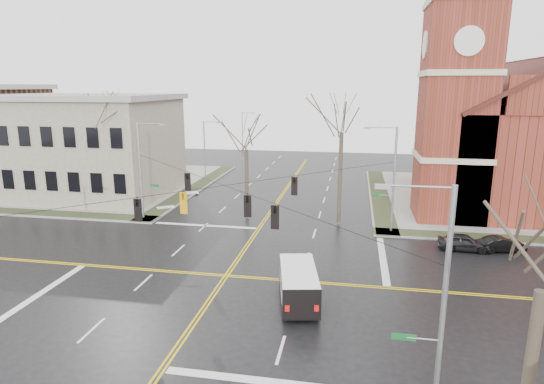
% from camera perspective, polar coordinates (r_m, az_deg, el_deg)
% --- Properties ---
extents(ground, '(120.00, 120.00, 0.00)m').
position_cam_1_polar(ground, '(31.10, -5.74, -10.41)').
color(ground, black).
rests_on(ground, ground).
extents(sidewalks, '(80.00, 80.00, 0.17)m').
position_cam_1_polar(sidewalks, '(31.07, -5.74, -10.28)').
color(sidewalks, gray).
rests_on(sidewalks, ground).
extents(road_markings, '(100.00, 100.00, 0.01)m').
position_cam_1_polar(road_markings, '(31.10, -5.74, -10.40)').
color(road_markings, gold).
rests_on(road_markings, ground).
extents(church, '(24.28, 27.48, 27.50)m').
position_cam_1_polar(church, '(54.87, 28.26, 7.47)').
color(church, maroon).
rests_on(church, ground).
extents(civic_building_a, '(18.00, 14.00, 11.00)m').
position_cam_1_polar(civic_building_a, '(56.53, -22.02, 5.20)').
color(civic_building_a, gray).
rests_on(civic_building_a, ground).
extents(signal_pole_ne, '(2.75, 0.22, 9.00)m').
position_cam_1_polar(signal_pole_ne, '(39.68, 14.82, 1.90)').
color(signal_pole_ne, gray).
rests_on(signal_pole_ne, ground).
extents(signal_pole_nw, '(2.75, 0.22, 9.00)m').
position_cam_1_polar(signal_pole_nw, '(44.07, -16.00, 2.92)').
color(signal_pole_nw, gray).
rests_on(signal_pole_nw, ground).
extents(signal_pole_se, '(2.75, 0.22, 9.00)m').
position_cam_1_polar(signal_pole_se, '(17.81, 20.23, -12.46)').
color(signal_pole_se, gray).
rests_on(signal_pole_se, ground).
extents(span_wires, '(23.02, 23.02, 0.03)m').
position_cam_1_polar(span_wires, '(29.19, -6.01, 0.82)').
color(span_wires, black).
rests_on(span_wires, ground).
extents(traffic_signals, '(8.21, 8.26, 1.30)m').
position_cam_1_polar(traffic_signals, '(28.74, -6.35, -0.92)').
color(traffic_signals, black).
rests_on(traffic_signals, ground).
extents(streetlight_north_a, '(2.30, 0.20, 8.00)m').
position_cam_1_polar(streetlight_north_a, '(58.97, -8.33, 5.30)').
color(streetlight_north_a, gray).
rests_on(streetlight_north_a, ground).
extents(streetlight_north_b, '(2.30, 0.20, 8.00)m').
position_cam_1_polar(streetlight_north_b, '(78.05, -3.64, 7.31)').
color(streetlight_north_b, gray).
rests_on(streetlight_north_b, ground).
extents(cargo_van, '(3.05, 5.63, 2.03)m').
position_cam_1_polar(cargo_van, '(27.23, 3.31, -11.16)').
color(cargo_van, white).
rests_on(cargo_van, ground).
extents(parked_car_a, '(3.91, 1.70, 1.31)m').
position_cam_1_polar(parked_car_a, '(38.22, 22.92, -5.81)').
color(parked_car_a, black).
rests_on(parked_car_a, ground).
extents(parked_car_b, '(3.72, 2.06, 1.16)m').
position_cam_1_polar(parked_car_b, '(39.19, 26.83, -5.87)').
color(parked_car_b, black).
rests_on(parked_car_b, ground).
extents(tree_nw_far, '(4.00, 4.00, 12.77)m').
position_cam_1_polar(tree_nw_far, '(47.82, -19.33, 8.63)').
color(tree_nw_far, '#3E3327').
rests_on(tree_nw_far, ground).
extents(tree_nw_near, '(4.00, 4.00, 9.68)m').
position_cam_1_polar(tree_nw_near, '(42.50, -3.25, 5.88)').
color(tree_nw_near, '#3E3327').
rests_on(tree_nw_near, ground).
extents(tree_ne, '(4.00, 4.00, 12.42)m').
position_cam_1_polar(tree_ne, '(40.70, 8.76, 8.19)').
color(tree_ne, '#3E3327').
rests_on(tree_ne, ground).
extents(tree_se, '(4.00, 4.00, 9.96)m').
position_cam_1_polar(tree_se, '(14.92, 30.91, -9.10)').
color(tree_se, '#3E3327').
rests_on(tree_se, ground).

